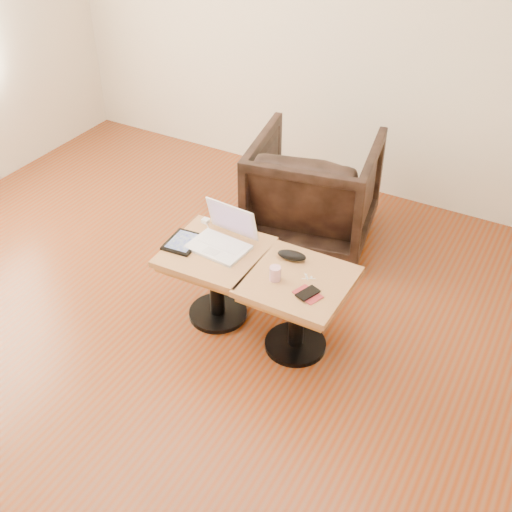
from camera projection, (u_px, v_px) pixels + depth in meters
The scene contains 11 objects.
room_shell at pixel (128, 127), 2.97m from camera, with size 4.52×4.52×2.71m.
side_table_left at pixel (216, 267), 3.72m from camera, with size 0.57×0.57×0.49m.
side_table_right at pixel (298, 297), 3.50m from camera, with size 0.55×0.55×0.49m.
laptop at pixel (223, 238), 3.66m from camera, with size 0.35×0.31×0.23m.
tablet at pixel (183, 242), 3.69m from camera, with size 0.20×0.24×0.02m.
charging_adapter at pixel (205, 221), 3.87m from camera, with size 0.04×0.04×0.02m, color white.
glasses_case at pixel (292, 255), 3.56m from camera, with size 0.17×0.07×0.05m, color black.
striped_cup at pixel (275, 273), 3.40m from camera, with size 0.06×0.06×0.08m, color #C7557E.
earbuds_tangle at pixel (308, 277), 3.44m from camera, with size 0.07×0.05×0.01m.
phone_on_sleeve at pixel (308, 294), 3.32m from camera, with size 0.16×0.14×0.02m.
armchair at pixel (314, 190), 4.41m from camera, with size 0.81×0.84×0.76m, color black.
Camera 1 is at (1.86, -2.10, 2.63)m, focal length 45.00 mm.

